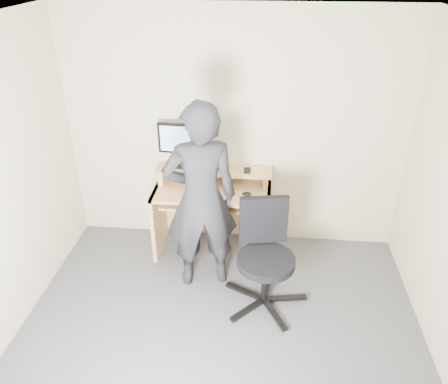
% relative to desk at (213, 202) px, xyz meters
% --- Properties ---
extents(ground, '(3.50, 3.50, 0.00)m').
position_rel_desk_xyz_m(ground, '(0.20, -1.53, -0.55)').
color(ground, '#505055').
rests_on(ground, ground).
extents(back_wall, '(3.50, 0.02, 2.50)m').
position_rel_desk_xyz_m(back_wall, '(0.20, 0.22, 0.70)').
color(back_wall, beige).
rests_on(back_wall, ground).
extents(ceiling, '(3.50, 3.50, 0.02)m').
position_rel_desk_xyz_m(ceiling, '(0.20, -1.53, 1.95)').
color(ceiling, white).
rests_on(ceiling, back_wall).
extents(desk, '(1.20, 0.60, 0.91)m').
position_rel_desk_xyz_m(desk, '(0.00, 0.00, 0.00)').
color(desk, '#DCB16B').
rests_on(desk, ground).
extents(monitor, '(0.50, 0.14, 0.47)m').
position_rel_desk_xyz_m(monitor, '(-0.32, 0.09, 0.65)').
color(monitor, black).
rests_on(monitor, desk).
extents(external_drive, '(0.11, 0.15, 0.20)m').
position_rel_desk_xyz_m(external_drive, '(-0.11, 0.07, 0.46)').
color(external_drive, black).
rests_on(external_drive, desk).
extents(travel_mug, '(0.10, 0.10, 0.18)m').
position_rel_desk_xyz_m(travel_mug, '(0.11, 0.04, 0.45)').
color(travel_mug, silver).
rests_on(travel_mug, desk).
extents(smartphone, '(0.07, 0.13, 0.01)m').
position_rel_desk_xyz_m(smartphone, '(0.35, 0.06, 0.37)').
color(smartphone, black).
rests_on(smartphone, desk).
extents(charger, '(0.05, 0.04, 0.03)m').
position_rel_desk_xyz_m(charger, '(-0.26, -0.03, 0.38)').
color(charger, black).
rests_on(charger, desk).
extents(headphones, '(0.16, 0.16, 0.06)m').
position_rel_desk_xyz_m(headphones, '(-0.18, 0.11, 0.37)').
color(headphones, silver).
rests_on(headphones, desk).
extents(keyboard, '(0.49, 0.27, 0.03)m').
position_rel_desk_xyz_m(keyboard, '(0.01, -0.17, 0.12)').
color(keyboard, black).
rests_on(keyboard, desk).
extents(mouse, '(0.11, 0.09, 0.04)m').
position_rel_desk_xyz_m(mouse, '(0.36, -0.18, 0.22)').
color(mouse, black).
rests_on(mouse, desk).
extents(office_chair, '(0.78, 0.77, 0.99)m').
position_rel_desk_xyz_m(office_chair, '(0.56, -0.79, -0.01)').
color(office_chair, black).
rests_on(office_chair, ground).
extents(person, '(0.77, 0.60, 1.85)m').
position_rel_desk_xyz_m(person, '(-0.04, -0.58, 0.38)').
color(person, black).
rests_on(person, ground).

